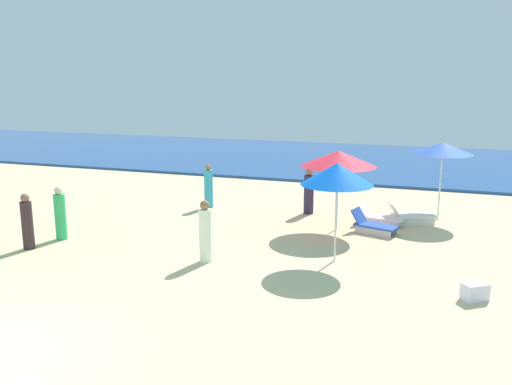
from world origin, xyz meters
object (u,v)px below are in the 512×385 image
Objects in this scene: beachgoer_0 at (309,192)px; beachgoer_3 at (205,233)px; lounge_chair_2_0 at (373,225)px; umbrella_2 at (338,159)px; beachgoer_2 at (27,223)px; lounge_chair_3_0 at (410,216)px; umbrella_3 at (443,148)px; beachgoer_4 at (209,187)px; umbrella_0 at (337,174)px; beachgoer_1 at (60,215)px; cooler_box_0 at (475,292)px; lounge_chair_2_1 at (379,217)px.

beachgoer_3 reaches higher than beachgoer_0.
beachgoer_3 is (-3.71, -3.98, 0.52)m from lounge_chair_2_0.
umbrella_2 is 1.58× the size of beachgoer_2.
beachgoer_0 is at bearing 63.61° from lounge_chair_3_0.
beachgoer_0 is (-4.21, -0.68, -1.60)m from umbrella_3.
lounge_chair_3_0 is 6.96m from beachgoer_4.
umbrella_2 is 4.96m from beachgoer_3.
beachgoer_1 is at bearing -175.09° from umbrella_0.
cooler_box_0 is at bearing -24.60° from umbrella_0.
beachgoer_1 is at bearing -48.99° from beachgoer_3.
beachgoer_3 is 5.80m from beachgoer_4.
beachgoer_2 is (-8.78, -5.54, 0.49)m from lounge_chair_2_1.
umbrella_3 reaches higher than lounge_chair_2_1.
lounge_chair_3_0 is (0.90, 0.44, 0.03)m from lounge_chair_2_1.
lounge_chair_2_1 is 0.91× the size of lounge_chair_3_0.
beachgoer_4 is at bearing -70.22° from cooler_box_0.
lounge_chair_3_0 is 3.10× the size of cooler_box_0.
umbrella_0 is 4.98m from lounge_chair_3_0.
umbrella_2 is at bearing 19.14° from beachgoer_0.
lounge_chair_3_0 is at bearing 83.77° from beachgoer_1.
beachgoer_2 is 6.55m from beachgoer_4.
beachgoer_3 is at bearing 50.94° from beachgoer_1.
beachgoer_2 is (-9.68, -5.99, 0.46)m from lounge_chair_3_0.
umbrella_0 is 1.72× the size of lounge_chair_2_1.
beachgoer_1 is at bearing -40.80° from cooler_box_0.
beachgoer_0 reaches higher than beachgoer_2.
umbrella_2 is 2.57m from beachgoer_0.
lounge_chair_3_0 is 1.03× the size of beachgoer_0.
beachgoer_3 is at bearing -123.32° from umbrella_2.
umbrella_3 reaches higher than lounge_chair_3_0.
lounge_chair_2_0 is at bearing -95.33° from cooler_box_0.
umbrella_0 is at bearing 155.53° from beachgoer_3.
umbrella_2 reaches higher than beachgoer_4.
lounge_chair_2_0 is 0.92× the size of beachgoer_3.
beachgoer_2 reaches higher than lounge_chair_2_0.
umbrella_3 reaches higher than beachgoer_3.
beachgoer_0 is at bearing 92.85° from beachgoer_2.
lounge_chair_2_0 is at bearing 120.46° from beachgoer_4.
lounge_chair_3_0 is (0.98, 1.39, 0.03)m from lounge_chair_2_0.
beachgoer_0 reaches higher than beachgoer_4.
beachgoer_3 is (-3.10, -1.09, -1.50)m from umbrella_0.
umbrella_0 reaches higher than beachgoer_4.
lounge_chair_2_0 is at bearing 36.92° from beachgoer_0.
beachgoer_0 reaches higher than cooler_box_0.
cooler_box_0 is at bearing 49.16° from beachgoer_2.
beachgoer_0 is at bearing -170.88° from umbrella_3.
umbrella_0 is 3.57m from lounge_chair_2_0.
lounge_chair_3_0 is 1.04× the size of beachgoer_1.
beachgoer_2 is at bearing -146.62° from umbrella_3.
beachgoer_2 is (-0.26, -1.03, 0.01)m from beachgoer_1.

